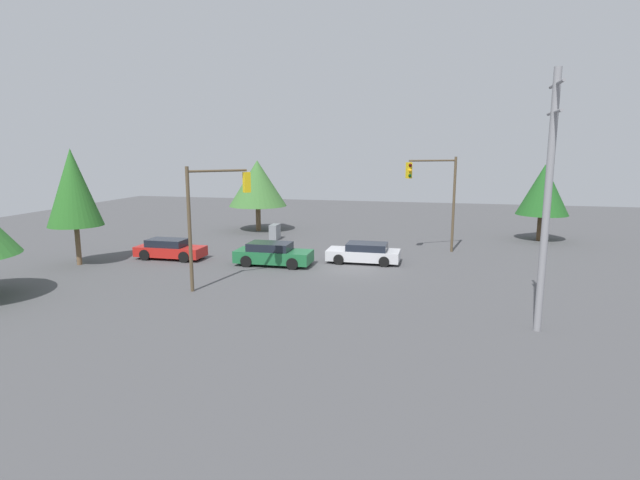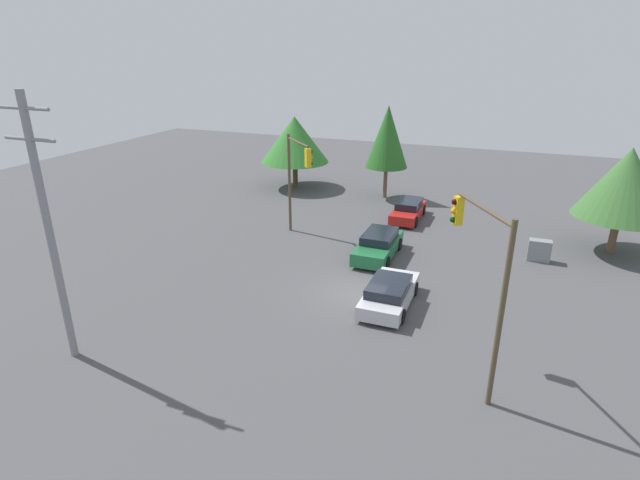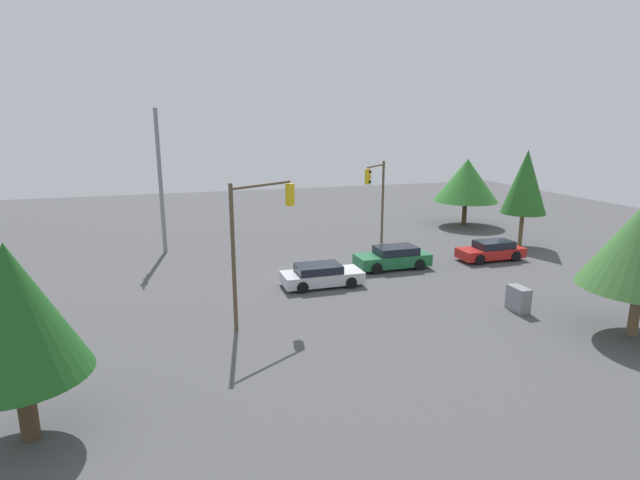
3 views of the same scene
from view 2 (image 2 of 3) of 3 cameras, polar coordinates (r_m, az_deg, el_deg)
name	(u,v)px [view 2 (image 2 of 3)]	position (r m, az deg, el deg)	size (l,w,h in m)	color
ground_plane	(357,293)	(24.50, 4.24, -6.09)	(80.00, 80.00, 0.00)	#4C4C4F
sedan_green	(378,245)	(28.51, 6.69, -0.57)	(1.99, 4.70, 1.41)	#1E6638
sedan_silver	(389,293)	(23.34, 7.92, -6.02)	(2.04, 4.53, 1.26)	silver
sedan_red	(408,210)	(35.06, 10.06, 3.38)	(1.84, 4.47, 1.30)	red
traffic_signal_main	(483,265)	(17.36, 18.09, -2.77)	(2.25, 3.33, 6.58)	brown
traffic_signal_cross	(297,171)	(30.30, -2.68, 7.94)	(2.53, 2.51, 6.25)	brown
utility_pole_tall	(48,228)	(20.01, -28.62, 1.26)	(2.20, 0.28, 9.99)	gray
electrical_cabinet	(539,250)	(30.36, 23.77, -1.10)	(1.19, 0.60, 1.21)	gray
tree_far	(387,137)	(39.05, 7.72, 11.60)	(3.24, 3.24, 7.13)	brown
tree_behind	(625,183)	(32.52, 31.53, 5.57)	(5.02, 5.02, 6.15)	brown
tree_corner	(295,139)	(41.96, -2.92, 11.41)	(5.62, 5.62, 5.92)	#4C3823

